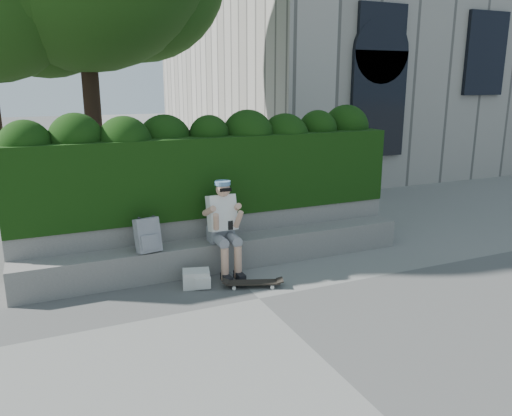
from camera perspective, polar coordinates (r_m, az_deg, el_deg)
name	(u,v)px	position (r m, az deg, el deg)	size (l,w,h in m)	color
ground	(259,298)	(6.62, 0.34, -10.30)	(80.00, 80.00, 0.00)	slate
bench_ledge	(225,253)	(7.61, -3.53, -5.17)	(6.00, 0.45, 0.45)	gray
planter_wall	(215,235)	(7.99, -4.74, -3.12)	(6.00, 0.50, 0.75)	gray
hedge	(209,173)	(7.97, -5.42, 4.04)	(6.00, 1.00, 1.20)	black
person	(223,223)	(7.26, -3.75, -1.77)	(0.40, 0.76, 1.38)	gray
skateboard	(253,283)	(6.94, -0.36, -8.54)	(0.76, 0.44, 0.08)	black
backpack_plaid	(148,235)	(7.08, -12.29, -3.05)	(0.33, 0.17, 0.48)	#A6A7AB
backpack_ground	(196,279)	(6.99, -6.85, -8.01)	(0.37, 0.26, 0.24)	silver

